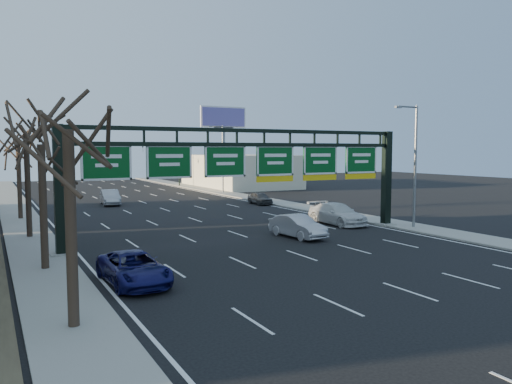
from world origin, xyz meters
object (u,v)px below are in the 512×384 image
car_blue_suv (134,268)px  car_silver_sedan (297,226)px  car_white_wagon (337,214)px  sign_gantry (253,168)px

car_blue_suv → car_silver_sedan: (12.55, 6.28, 0.06)m
car_blue_suv → car_white_wagon: size_ratio=0.89×
car_white_wagon → car_silver_sedan: bearing=-150.4°
car_white_wagon → sign_gantry: bearing=-165.6°
sign_gantry → car_silver_sedan: sign_gantry is taller
sign_gantry → car_white_wagon: 9.83m
car_blue_suv → car_white_wagon: bearing=25.6°
sign_gantry → car_white_wagon: (8.74, 2.37, -3.82)m
sign_gantry → car_silver_sedan: bearing=-22.8°
sign_gantry → car_blue_suv: size_ratio=4.94×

